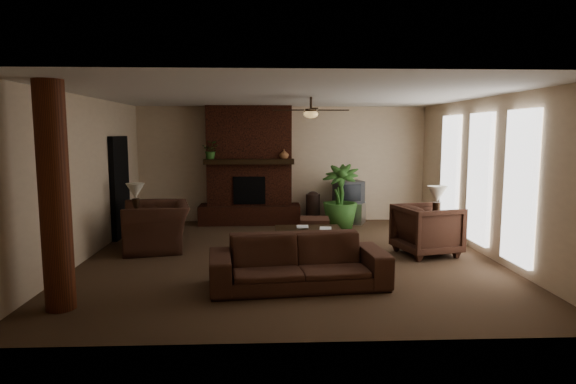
{
  "coord_description": "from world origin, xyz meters",
  "views": [
    {
      "loc": [
        -0.38,
        -8.28,
        2.18
      ],
      "look_at": [
        0.0,
        0.4,
        1.1
      ],
      "focal_mm": 30.0,
      "sensor_mm": 36.0,
      "label": 1
    }
  ],
  "objects_px": {
    "log_column": "(55,197)",
    "floor_vase": "(313,205)",
    "armchair_left": "(156,218)",
    "side_table_right": "(435,236)",
    "tv_stand": "(346,212)",
    "floor_plant": "(340,211)",
    "armchair_right": "(427,227)",
    "side_table_left": "(138,231)",
    "sofa": "(299,253)",
    "lamp_right": "(437,197)",
    "ottoman": "(314,228)",
    "coffee_table": "(308,231)",
    "lamp_left": "(136,194)"
  },
  "relations": [
    {
      "from": "log_column",
      "to": "floor_vase",
      "type": "distance_m",
      "value": 6.73
    },
    {
      "from": "armchair_left",
      "to": "side_table_right",
      "type": "distance_m",
      "value": 5.2
    },
    {
      "from": "tv_stand",
      "to": "log_column",
      "type": "bearing_deg",
      "value": -105.88
    },
    {
      "from": "floor_vase",
      "to": "floor_plant",
      "type": "height_order",
      "value": "floor_plant"
    },
    {
      "from": "armchair_left",
      "to": "armchair_right",
      "type": "xyz_separation_m",
      "value": [
        4.93,
        -0.63,
        -0.09
      ]
    },
    {
      "from": "armchair_right",
      "to": "side_table_left",
      "type": "bearing_deg",
      "value": 65.0
    },
    {
      "from": "log_column",
      "to": "sofa",
      "type": "xyz_separation_m",
      "value": [
        3.01,
        0.73,
        -0.91
      ]
    },
    {
      "from": "lamp_right",
      "to": "side_table_left",
      "type": "bearing_deg",
      "value": 173.03
    },
    {
      "from": "ottoman",
      "to": "floor_vase",
      "type": "relative_size",
      "value": 0.78
    },
    {
      "from": "armchair_right",
      "to": "side_table_left",
      "type": "xyz_separation_m",
      "value": [
        -5.38,
        0.98,
        -0.22
      ]
    },
    {
      "from": "armchair_left",
      "to": "tv_stand",
      "type": "relative_size",
      "value": 1.57
    },
    {
      "from": "side_table_left",
      "to": "log_column",
      "type": "bearing_deg",
      "value": -90.82
    },
    {
      "from": "armchair_right",
      "to": "floor_plant",
      "type": "relative_size",
      "value": 0.68
    },
    {
      "from": "side_table_right",
      "to": "floor_vase",
      "type": "bearing_deg",
      "value": 125.53
    },
    {
      "from": "tv_stand",
      "to": "side_table_left",
      "type": "distance_m",
      "value": 4.92
    },
    {
      "from": "armchair_right",
      "to": "floor_vase",
      "type": "height_order",
      "value": "armchair_right"
    },
    {
      "from": "coffee_table",
      "to": "armchair_right",
      "type": "bearing_deg",
      "value": -8.94
    },
    {
      "from": "tv_stand",
      "to": "lamp_left",
      "type": "relative_size",
      "value": 1.31
    },
    {
      "from": "lamp_right",
      "to": "lamp_left",
      "type": "bearing_deg",
      "value": 172.53
    },
    {
      "from": "floor_vase",
      "to": "side_table_left",
      "type": "bearing_deg",
      "value": -149.68
    },
    {
      "from": "sofa",
      "to": "coffee_table",
      "type": "bearing_deg",
      "value": 75.38
    },
    {
      "from": "armchair_right",
      "to": "coffee_table",
      "type": "height_order",
      "value": "armchair_right"
    },
    {
      "from": "armchair_right",
      "to": "floor_plant",
      "type": "height_order",
      "value": "armchair_right"
    },
    {
      "from": "coffee_table",
      "to": "floor_plant",
      "type": "xyz_separation_m",
      "value": [
        0.91,
        2.1,
        0.03
      ]
    },
    {
      "from": "coffee_table",
      "to": "side_table_left",
      "type": "relative_size",
      "value": 2.18
    },
    {
      "from": "floor_vase",
      "to": "lamp_right",
      "type": "height_order",
      "value": "lamp_right"
    },
    {
      "from": "sofa",
      "to": "coffee_table",
      "type": "xyz_separation_m",
      "value": [
        0.31,
        2.04,
        -0.11
      ]
    },
    {
      "from": "sofa",
      "to": "floor_plant",
      "type": "height_order",
      "value": "sofa"
    },
    {
      "from": "log_column",
      "to": "lamp_right",
      "type": "bearing_deg",
      "value": 25.73
    },
    {
      "from": "floor_plant",
      "to": "side_table_left",
      "type": "height_order",
      "value": "floor_plant"
    },
    {
      "from": "tv_stand",
      "to": "lamp_left",
      "type": "distance_m",
      "value": 4.98
    },
    {
      "from": "log_column",
      "to": "floor_vase",
      "type": "relative_size",
      "value": 3.64
    },
    {
      "from": "side_table_left",
      "to": "tv_stand",
      "type": "bearing_deg",
      "value": 25.52
    },
    {
      "from": "log_column",
      "to": "armchair_right",
      "type": "xyz_separation_m",
      "value": [
        5.43,
        2.45,
        -0.9
      ]
    },
    {
      "from": "ottoman",
      "to": "side_table_right",
      "type": "relative_size",
      "value": 1.09
    },
    {
      "from": "log_column",
      "to": "tv_stand",
      "type": "bearing_deg",
      "value": 51.03
    },
    {
      "from": "coffee_table",
      "to": "floor_plant",
      "type": "relative_size",
      "value": 0.82
    },
    {
      "from": "armchair_left",
      "to": "side_table_right",
      "type": "relative_size",
      "value": 2.43
    },
    {
      "from": "tv_stand",
      "to": "side_table_left",
      "type": "bearing_deg",
      "value": -131.39
    },
    {
      "from": "ottoman",
      "to": "tv_stand",
      "type": "relative_size",
      "value": 0.71
    },
    {
      "from": "side_table_left",
      "to": "coffee_table",
      "type": "bearing_deg",
      "value": -11.29
    },
    {
      "from": "ottoman",
      "to": "lamp_right",
      "type": "distance_m",
      "value": 2.59
    },
    {
      "from": "log_column",
      "to": "tv_stand",
      "type": "xyz_separation_m",
      "value": [
        4.49,
        5.55,
        -1.15
      ]
    },
    {
      "from": "coffee_table",
      "to": "ottoman",
      "type": "xyz_separation_m",
      "value": [
        0.24,
        1.2,
        -0.17
      ]
    },
    {
      "from": "ottoman",
      "to": "floor_vase",
      "type": "bearing_deg",
      "value": 85.71
    },
    {
      "from": "tv_stand",
      "to": "side_table_left",
      "type": "xyz_separation_m",
      "value": [
        -4.44,
        -2.12,
        0.03
      ]
    },
    {
      "from": "tv_stand",
      "to": "armchair_left",
      "type": "bearing_deg",
      "value": -125.09
    },
    {
      "from": "lamp_left",
      "to": "side_table_left",
      "type": "bearing_deg",
      "value": -61.4
    },
    {
      "from": "sofa",
      "to": "lamp_left",
      "type": "distance_m",
      "value": 4.09
    },
    {
      "from": "armchair_left",
      "to": "lamp_left",
      "type": "relative_size",
      "value": 2.05
    }
  ]
}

